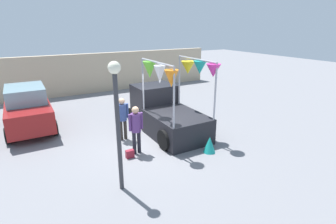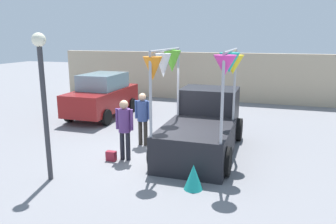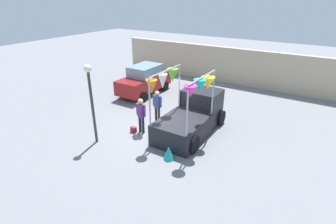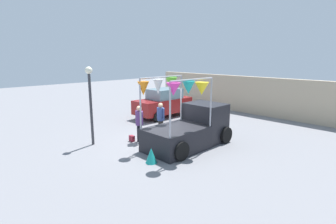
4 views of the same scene
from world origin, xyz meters
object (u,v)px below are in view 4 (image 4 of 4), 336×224
(vendor_truck, at_px, (191,126))
(folded_kite_bundle_teal, at_px, (151,155))
(person_customer, at_px, (139,120))
(parked_car, at_px, (163,103))
(handbag, at_px, (132,138))
(person_vendor, at_px, (161,116))
(street_lamp, at_px, (90,94))

(vendor_truck, distance_m, folded_kite_bundle_teal, 2.78)
(vendor_truck, height_order, person_customer, vendor_truck)
(parked_car, bearing_deg, handbag, -59.11)
(person_vendor, distance_m, folded_kite_bundle_teal, 3.53)
(street_lamp, bearing_deg, person_customer, 55.33)
(parked_car, xyz_separation_m, handbag, (2.80, -4.67, -0.80))
(person_customer, relative_size, street_lamp, 0.49)
(person_vendor, bearing_deg, vendor_truck, 3.23)
(vendor_truck, bearing_deg, person_customer, -143.09)
(person_vendor, bearing_deg, parked_car, 135.24)
(vendor_truck, distance_m, person_vendor, 1.95)
(parked_car, distance_m, person_customer, 5.47)
(vendor_truck, bearing_deg, folded_kite_bundle_teal, -82.78)
(parked_car, bearing_deg, person_customer, -54.89)
(vendor_truck, xyz_separation_m, person_customer, (-1.95, -1.46, 0.15))
(parked_car, height_order, handbag, parked_car)
(parked_car, relative_size, person_vendor, 2.33)
(street_lamp, distance_m, folded_kite_bundle_teal, 4.09)
(handbag, bearing_deg, street_lamp, -119.07)
(person_customer, xyz_separation_m, folded_kite_bundle_teal, (2.29, -1.23, -0.76))
(person_vendor, xyz_separation_m, folded_kite_bundle_teal, (2.29, -2.58, -0.74))
(street_lamp, relative_size, folded_kite_bundle_teal, 5.91)
(person_vendor, distance_m, street_lamp, 3.59)
(person_vendor, bearing_deg, handbag, -102.76)
(vendor_truck, height_order, parked_car, vendor_truck)
(vendor_truck, xyz_separation_m, street_lamp, (-3.16, -3.22, 1.44))
(person_customer, bearing_deg, handbag, -150.26)
(vendor_truck, bearing_deg, street_lamp, -134.48)
(person_vendor, height_order, handbag, person_vendor)
(person_customer, bearing_deg, folded_kite_bundle_teal, -28.28)
(person_customer, xyz_separation_m, handbag, (-0.35, -0.20, -0.92))
(person_customer, xyz_separation_m, street_lamp, (-1.22, -1.76, 1.29))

